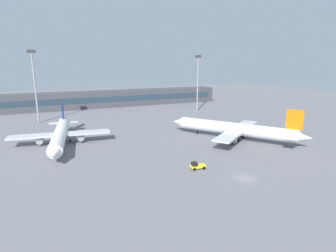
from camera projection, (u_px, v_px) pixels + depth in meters
name	position (u px, v px, depth m)	size (l,w,h in m)	color
ground_plane	(167.00, 135.00, 92.62)	(400.00, 400.00, 0.00)	slate
terminal_building	(115.00, 98.00, 155.27)	(125.36, 12.13, 9.00)	#3F4247
airplane_near	(234.00, 129.00, 86.30)	(29.23, 39.18, 11.16)	silver
airplane_mid	(60.00, 134.00, 80.30)	(29.48, 42.00, 10.39)	white
baggage_tug_yellow	(197.00, 166.00, 61.94)	(3.73, 2.11, 1.75)	yellow
floodlight_tower_west	(35.00, 82.00, 108.20)	(3.20, 0.80, 29.28)	gray
floodlight_tower_east	(198.00, 79.00, 137.50)	(3.20, 0.80, 28.21)	gray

